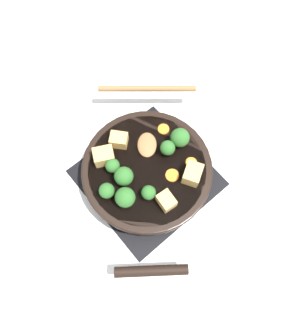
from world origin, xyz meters
name	(u,v)px	position (x,y,z in m)	size (l,w,h in m)	color
ground_plane	(147,178)	(0.00, 0.00, 0.00)	(2.40, 2.40, 0.00)	white
front_burner_grate	(147,176)	(0.00, 0.00, 0.01)	(0.31, 0.31, 0.03)	black
skillet_pan	(147,172)	(0.00, 0.00, 0.05)	(0.41, 0.38, 0.05)	black
wooden_spoon	(147,110)	(-0.12, 0.10, 0.08)	(0.26, 0.25, 0.02)	olive
tofu_cube_center_large	(192,174)	(0.09, 0.07, 0.09)	(0.05, 0.04, 0.04)	tan
tofu_cube_near_handle	(166,201)	(0.10, -0.02, 0.09)	(0.04, 0.03, 0.03)	tan
tofu_cube_east_chunk	(119,140)	(-0.10, -0.01, 0.09)	(0.04, 0.03, 0.03)	tan
tofu_cube_west_chunk	(104,156)	(-0.09, -0.06, 0.09)	(0.05, 0.04, 0.04)	tan
broccoli_floret_near_spoon	(107,191)	(-0.01, -0.11, 0.10)	(0.04, 0.04, 0.04)	#709956
broccoli_floret_center_top	(124,176)	(-0.01, -0.06, 0.10)	(0.05, 0.05, 0.05)	#709956
broccoli_floret_east_rim	(113,166)	(-0.05, -0.06, 0.10)	(0.03, 0.03, 0.04)	#709956
broccoli_floret_west_rim	(149,193)	(0.06, -0.04, 0.10)	(0.03, 0.03, 0.04)	#709956
broccoli_floret_north_edge	(167,147)	(0.00, 0.07, 0.10)	(0.04, 0.04, 0.04)	#709956
broccoli_floret_south_cluster	(179,136)	(0.00, 0.11, 0.10)	(0.05, 0.05, 0.05)	#709956
broccoli_floret_mid_floret	(125,197)	(0.03, -0.09, 0.10)	(0.05, 0.05, 0.05)	#709956
carrot_slice_orange_thin	(163,129)	(-0.05, 0.10, 0.08)	(0.03, 0.03, 0.01)	orange
carrot_slice_near_center	(191,163)	(0.06, 0.09, 0.08)	(0.03, 0.03, 0.01)	orange
carrot_slice_edge_slice	(172,175)	(0.05, 0.03, 0.08)	(0.03, 0.03, 0.01)	orange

